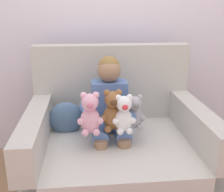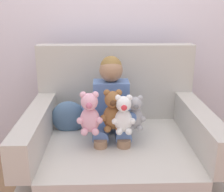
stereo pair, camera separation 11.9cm
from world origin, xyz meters
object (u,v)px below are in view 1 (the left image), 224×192
(seated_child, at_px, (110,108))
(plush_pink, at_px, (90,114))
(plush_white, at_px, (124,115))
(plush_grey, at_px, (135,113))
(plush_brown, at_px, (113,111))
(throw_pillow, at_px, (66,118))
(armchair, at_px, (117,147))

(seated_child, relative_size, plush_pink, 2.86)
(plush_white, bearing_deg, plush_pink, -172.96)
(seated_child, distance_m, plush_pink, 0.24)
(plush_grey, bearing_deg, plush_brown, 175.95)
(throw_pillow, bearing_deg, plush_grey, -26.71)
(plush_brown, bearing_deg, plush_white, -31.00)
(armchair, distance_m, throw_pillow, 0.44)
(plush_grey, xyz_separation_m, throw_pillow, (-0.49, 0.24, -0.12))
(plush_brown, height_order, throw_pillow, plush_brown)
(seated_child, relative_size, plush_brown, 2.86)
(armchair, distance_m, plush_white, 0.36)
(armchair, xyz_separation_m, throw_pillow, (-0.37, 0.14, 0.19))
(plush_grey, bearing_deg, plush_white, -154.80)
(plush_grey, bearing_deg, armchair, 129.82)
(plush_pink, xyz_separation_m, plush_grey, (0.30, 0.05, -0.02))
(plush_grey, height_order, plush_white, plush_white)
(seated_child, distance_m, plush_white, 0.21)
(seated_child, bearing_deg, armchair, -36.17)
(plush_pink, height_order, throw_pillow, plush_pink)
(seated_child, height_order, plush_grey, seated_child)
(seated_child, height_order, plush_brown, seated_child)
(armchair, height_order, plush_white, armchair)
(plush_pink, bearing_deg, plush_brown, 1.80)
(armchair, bearing_deg, plush_white, -79.61)
(armchair, bearing_deg, plush_pink, -141.31)
(armchair, xyz_separation_m, plush_pink, (-0.19, -0.15, 0.34))
(armchair, distance_m, plush_brown, 0.36)
(plush_pink, distance_m, throw_pillow, 0.37)
(plush_grey, bearing_deg, seated_child, 131.12)
(throw_pillow, bearing_deg, seated_child, -17.28)
(seated_child, relative_size, plush_grey, 3.40)
(seated_child, height_order, throw_pillow, seated_child)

